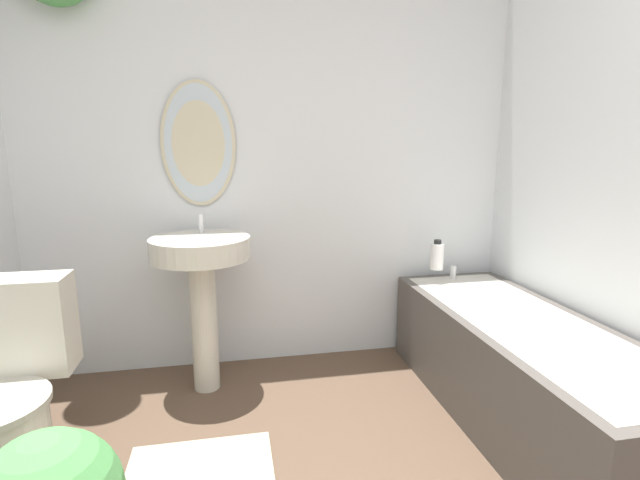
# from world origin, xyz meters

# --- Properties ---
(wall_back) EXTENTS (2.89, 0.36, 2.40)m
(wall_back) POSITION_xyz_m (-0.12, 2.31, 1.30)
(wall_back) COLOR silver
(wall_back) RESTS_ON ground_plane
(toilet) EXTENTS (0.41, 0.58, 0.78)m
(toilet) POSITION_xyz_m (-1.12, 1.36, 0.34)
(toilet) COLOR beige
(toilet) RESTS_ON ground_plane
(pedestal_sink) EXTENTS (0.51, 0.51, 0.93)m
(pedestal_sink) POSITION_xyz_m (-0.42, 2.00, 0.64)
(pedestal_sink) COLOR beige
(pedestal_sink) RESTS_ON ground_plane
(bathtub) EXTENTS (0.63, 1.67, 0.57)m
(bathtub) POSITION_xyz_m (1.05, 1.41, 0.26)
(bathtub) COLOR #4C4742
(bathtub) RESTS_ON ground_plane
(shampoo_bottle) EXTENTS (0.08, 0.08, 0.18)m
(shampoo_bottle) POSITION_xyz_m (0.92, 2.10, 0.65)
(shampoo_bottle) COLOR white
(shampoo_bottle) RESTS_ON bathtub
(bath_mat) EXTENTS (0.57, 0.38, 0.02)m
(bath_mat) POSITION_xyz_m (-0.42, 1.32, 0.01)
(bath_mat) COLOR #B7A88E
(bath_mat) RESTS_ON ground_plane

